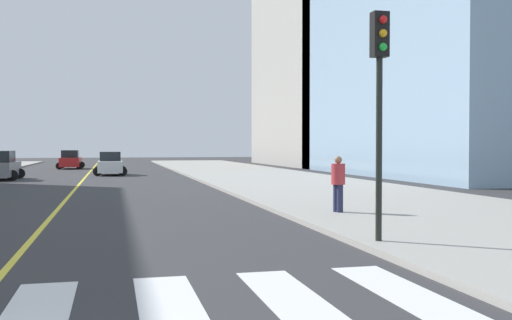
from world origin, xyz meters
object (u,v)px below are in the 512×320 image
object	(u,v)px
car_red_fourth	(71,160)
car_gray_second	(0,166)
traffic_light_near_corner	(380,81)
car_white_nearest	(110,164)
pedestrian_waiting_east	(338,181)

from	to	relation	value
car_red_fourth	car_gray_second	bearing A→B (deg)	-99.43
traffic_light_near_corner	car_gray_second	bearing A→B (deg)	-66.38
traffic_light_near_corner	car_red_fourth	bearing A→B (deg)	-78.50
car_gray_second	car_red_fourth	xyz separation A→B (m)	(3.26, 18.30, -0.05)
car_white_nearest	car_red_fourth	world-z (taller)	car_red_fourth
car_white_nearest	car_red_fourth	distance (m)	14.02
car_gray_second	pedestrian_waiting_east	world-z (taller)	pedestrian_waiting_east
traffic_light_near_corner	pedestrian_waiting_east	size ratio (longest dim) A/B	2.84
car_gray_second	car_white_nearest	bearing A→B (deg)	35.53
car_gray_second	pedestrian_waiting_east	distance (m)	28.19
car_white_nearest	pedestrian_waiting_east	xyz separation A→B (m)	(7.21, -29.10, 0.30)
car_white_nearest	traffic_light_near_corner	xyz separation A→B (m)	(5.97, -34.69, 2.88)
car_red_fourth	traffic_light_near_corner	bearing A→B (deg)	-77.82
pedestrian_waiting_east	car_red_fourth	bearing A→B (deg)	177.31
car_white_nearest	car_gray_second	size ratio (longest dim) A/B	0.92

